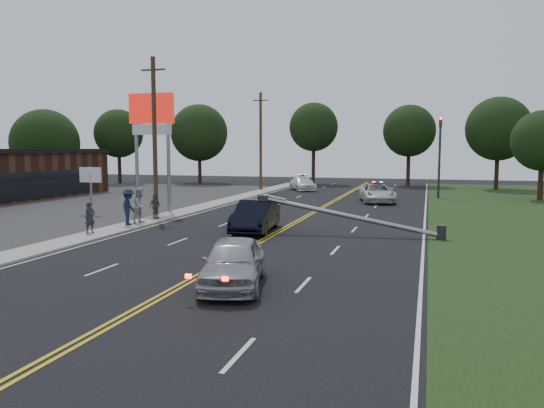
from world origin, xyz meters
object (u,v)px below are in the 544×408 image
(utility_pole_mid, at_px, (155,136))
(waiting_sedan, at_px, (233,262))
(bystander_b, at_px, (140,205))
(utility_pole_far, at_px, (261,141))
(fallen_streetlight, at_px, (359,218))
(emergency_a, at_px, (377,193))
(bystander_a, at_px, (90,218))
(small_sign, at_px, (91,179))
(traffic_signal, at_px, (440,150))
(crashed_sedan, at_px, (256,216))
(bystander_c, at_px, (129,207))
(emergency_b, at_px, (303,184))
(bystander_d, at_px, (155,206))
(pylon_sign, at_px, (152,124))

(utility_pole_mid, height_order, waiting_sedan, utility_pole_mid)
(waiting_sedan, distance_m, bystander_b, 14.82)
(utility_pole_far, bearing_deg, fallen_streetlight, -62.76)
(emergency_a, bearing_deg, waiting_sedan, -107.30)
(bystander_b, bearing_deg, bystander_a, -174.38)
(small_sign, xyz_separation_m, traffic_signal, (22.30, 18.00, 1.87))
(small_sign, bearing_deg, crashed_sedan, -17.67)
(bystander_c, bearing_deg, emergency_b, -19.37)
(utility_pole_far, bearing_deg, emergency_a, -35.20)
(emergency_b, bearing_deg, traffic_signal, -49.91)
(utility_pole_far, xyz_separation_m, crashed_sedan, (8.03, -26.09, -4.26))
(small_sign, relative_size, traffic_signal, 0.44)
(emergency_b, xyz_separation_m, bystander_c, (-3.35, -27.80, 0.42))
(utility_pole_far, relative_size, bystander_d, 6.51)
(waiting_sedan, relative_size, bystander_b, 2.26)
(bystander_a, height_order, bystander_d, bystander_a)
(utility_pole_far, relative_size, emergency_b, 2.07)
(traffic_signal, distance_m, fallen_streetlight, 22.62)
(emergency_a, distance_m, bystander_a, 23.96)
(bystander_a, bearing_deg, emergency_a, -9.43)
(utility_pole_far, height_order, bystander_a, utility_pole_far)
(emergency_a, relative_size, emergency_b, 1.11)
(pylon_sign, distance_m, utility_pole_far, 20.06)
(utility_pole_far, distance_m, emergency_a, 16.15)
(bystander_a, distance_m, bystander_b, 3.94)
(utility_pole_mid, height_order, emergency_b, utility_pole_mid)
(pylon_sign, height_order, bystander_c, pylon_sign)
(pylon_sign, bearing_deg, crashed_sedan, -33.12)
(waiting_sedan, xyz_separation_m, bystander_a, (-10.35, 7.22, 0.13))
(pylon_sign, distance_m, fallen_streetlight, 16.66)
(pylon_sign, height_order, utility_pole_mid, utility_pole_mid)
(waiting_sedan, bearing_deg, pylon_sign, 112.10)
(traffic_signal, distance_m, bystander_c, 28.21)
(utility_pole_far, xyz_separation_m, waiting_sedan, (10.82, -36.79, -4.31))
(bystander_d, bearing_deg, bystander_b, -166.47)
(traffic_signal, xyz_separation_m, fallen_streetlight, (-4.11, -22.00, -3.29))
(small_sign, distance_m, fallen_streetlight, 18.68)
(fallen_streetlight, bearing_deg, emergency_a, 92.27)
(pylon_sign, relative_size, bystander_b, 4.00)
(traffic_signal, height_order, crashed_sedan, traffic_signal)
(utility_pole_mid, bearing_deg, emergency_a, 45.72)
(pylon_sign, xyz_separation_m, utility_pole_far, (1.30, 20.00, -0.91))
(fallen_streetlight, height_order, crashed_sedan, fallen_streetlight)
(emergency_a, bearing_deg, traffic_signal, 32.61)
(pylon_sign, xyz_separation_m, utility_pole_mid, (1.30, -2.00, -0.91))
(small_sign, distance_m, emergency_b, 24.99)
(bystander_b, bearing_deg, bystander_d, 17.39)
(emergency_b, bearing_deg, waiting_sedan, -108.41)
(traffic_signal, xyz_separation_m, crashed_sedan, (-9.47, -22.08, -3.39))
(fallen_streetlight, xyz_separation_m, crashed_sedan, (-5.35, -0.09, -0.10))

